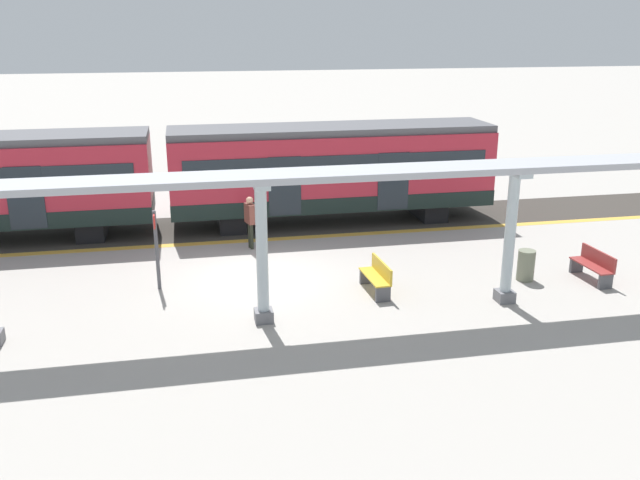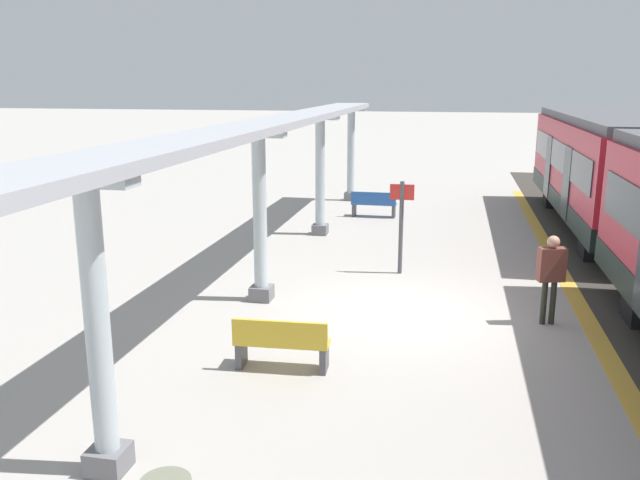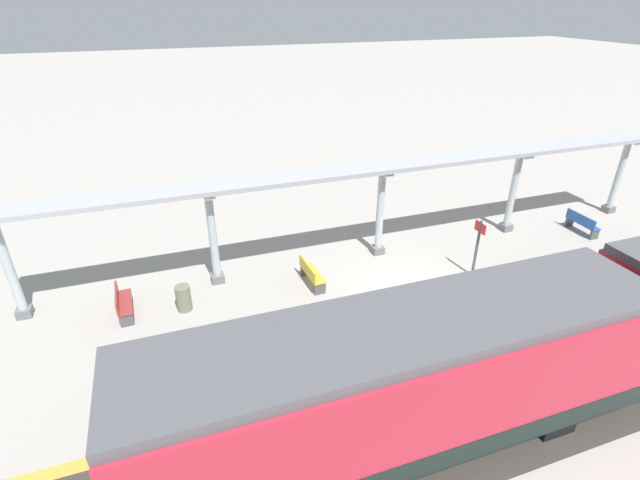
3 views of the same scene
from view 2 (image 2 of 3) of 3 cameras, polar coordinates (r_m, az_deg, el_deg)
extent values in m
plane|color=#A49F97|center=(13.03, 7.84, -6.36)|extent=(176.00, 176.00, 0.00)
cube|color=gold|center=(13.28, 22.56, -6.90)|extent=(0.35, 31.30, 0.01)
cube|color=#B62435|center=(21.56, 23.45, 5.91)|extent=(2.60, 11.37, 2.60)
cube|color=black|center=(21.70, 23.20, 3.24)|extent=(2.63, 11.39, 0.55)
cube|color=#515156|center=(21.44, 23.81, 9.67)|extent=(2.39, 11.37, 0.24)
cube|color=#1E262D|center=(21.29, 20.06, 6.97)|extent=(0.03, 10.46, 0.84)
cube|color=#1E262D|center=(23.22, 19.27, 6.13)|extent=(0.04, 1.10, 2.00)
cube|color=#1E262D|center=(19.50, 20.69, 4.71)|extent=(0.04, 1.10, 2.00)
cube|color=black|center=(18.34, 25.21, -0.61)|extent=(2.21, 0.90, 0.64)
cube|color=black|center=(25.32, 21.48, 3.37)|extent=(2.21, 0.90, 0.64)
cube|color=slate|center=(25.08, 2.67, 3.83)|extent=(0.44, 0.44, 0.30)
cylinder|color=#AFBDC3|center=(24.85, 2.72, 7.66)|extent=(0.28, 0.28, 3.07)
cube|color=#AFBDC3|center=(24.74, 2.76, 11.33)|extent=(1.10, 0.36, 0.12)
cube|color=slate|center=(19.43, 0.01, 0.94)|extent=(0.44, 0.44, 0.30)
cylinder|color=#AFBDC3|center=(19.13, 0.01, 5.86)|extent=(0.28, 0.28, 3.07)
cube|color=#AFBDC3|center=(18.98, 0.01, 10.63)|extent=(1.10, 0.36, 0.12)
cube|color=slate|center=(13.69, -5.12, -4.62)|extent=(0.44, 0.44, 0.30)
cylinder|color=#AFBDC3|center=(13.26, -5.27, 2.30)|extent=(0.28, 0.28, 3.07)
cube|color=#AFBDC3|center=(13.04, -5.43, 9.18)|extent=(1.10, 0.36, 0.12)
cube|color=slate|center=(8.40, -17.96, -17.73)|extent=(0.44, 0.44, 0.30)
cylinder|color=#AFBDC3|center=(7.68, -18.88, -6.91)|extent=(0.28, 0.28, 3.07)
cube|color=#AFBDC3|center=(7.29, -19.84, 4.91)|extent=(1.10, 0.36, 0.12)
cube|color=#A8AAB2|center=(12.84, -5.70, 9.73)|extent=(1.20, 25.16, 0.16)
cube|color=#2757A5|center=(22.01, 4.73, 3.18)|extent=(1.50, 0.45, 0.04)
cube|color=#2757A5|center=(21.79, 4.68, 3.66)|extent=(1.50, 0.07, 0.40)
cube|color=#4C4C51|center=(22.15, 3.00, 2.66)|extent=(0.10, 0.40, 0.42)
cube|color=#4C4C51|center=(21.98, 6.46, 2.51)|extent=(0.10, 0.40, 0.42)
cube|color=gold|center=(10.43, -3.32, -8.88)|extent=(1.52, 0.52, 0.04)
cube|color=gold|center=(10.17, -3.56, -8.14)|extent=(1.50, 0.14, 0.40)
cube|color=#4C4C51|center=(10.67, -6.88, -9.76)|extent=(0.12, 0.40, 0.42)
cube|color=#4C4C51|center=(10.41, 0.37, -10.27)|extent=(0.12, 0.40, 0.42)
cylinder|color=#4C4C51|center=(15.38, 7.08, 1.05)|extent=(0.10, 0.10, 2.20)
cube|color=red|center=(15.22, 7.18, 4.17)|extent=(0.56, 0.04, 0.36)
cylinder|color=#282B20|center=(12.99, 19.65, -5.14)|extent=(0.11, 0.11, 0.84)
cylinder|color=#282B20|center=(12.93, 18.94, -5.18)|extent=(0.11, 0.11, 0.84)
cube|color=brown|center=(12.75, 19.56, -2.03)|extent=(0.53, 0.34, 0.63)
sphere|color=tan|center=(12.65, 19.71, -0.15)|extent=(0.23, 0.23, 0.23)
camera|label=1|loc=(23.54, -43.46, 16.07)|focal=37.91mm
camera|label=3|loc=(12.73, 82.73, 23.91)|focal=26.34mm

